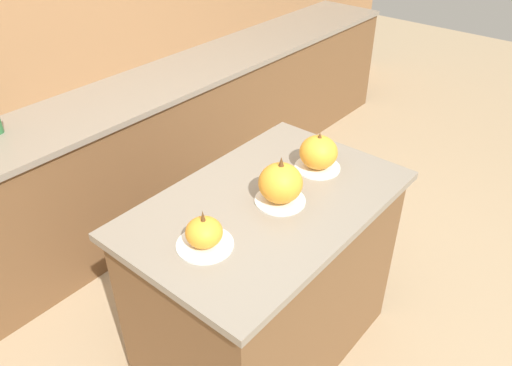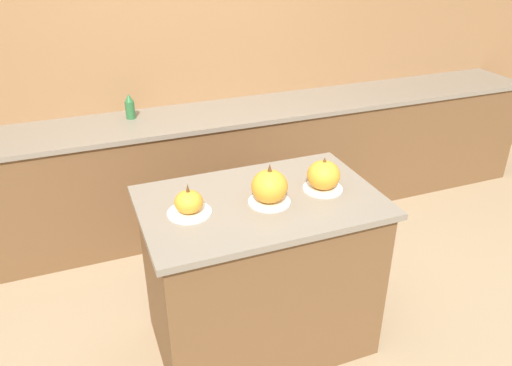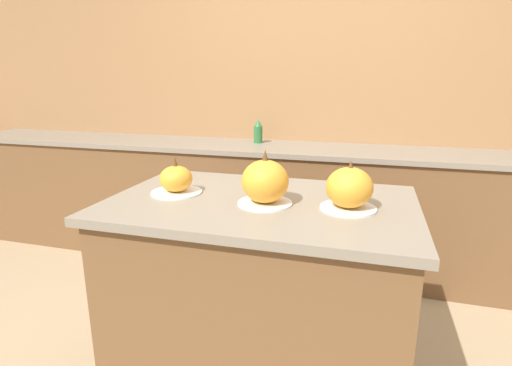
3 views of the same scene
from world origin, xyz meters
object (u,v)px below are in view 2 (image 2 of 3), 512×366
object	(u,v)px
pumpkin_cake_center	(269,187)
pumpkin_cake_right	(324,176)
bottle_tall	(130,107)
pumpkin_cake_left	(189,203)

from	to	relation	value
pumpkin_cake_center	pumpkin_cake_right	bearing A→B (deg)	4.81
pumpkin_cake_right	bottle_tall	distance (m)	1.70
bottle_tall	pumpkin_cake_center	bearing A→B (deg)	-73.38
pumpkin_cake_left	pumpkin_cake_right	xyz separation A→B (m)	(0.73, -0.02, 0.02)
pumpkin_cake_left	bottle_tall	world-z (taller)	bottle_tall
pumpkin_cake_center	bottle_tall	bearing A→B (deg)	106.62
pumpkin_cake_right	bottle_tall	xyz separation A→B (m)	(-0.78, 1.51, -0.01)
bottle_tall	pumpkin_cake_right	bearing A→B (deg)	-62.75
pumpkin_cake_center	pumpkin_cake_right	distance (m)	0.32
pumpkin_cake_center	bottle_tall	xyz separation A→B (m)	(-0.46, 1.54, -0.01)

